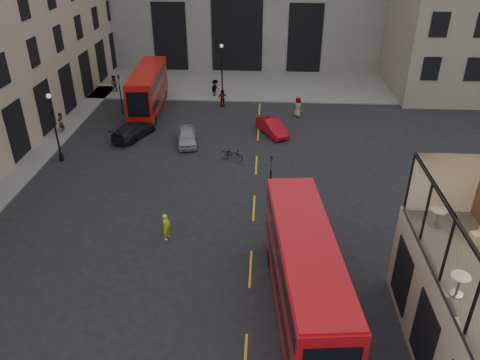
# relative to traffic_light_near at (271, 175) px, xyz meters

# --- Properties ---
(host_frontage) EXTENTS (3.00, 11.00, 4.50)m
(host_frontage) POSITION_rel_traffic_light_near_xyz_m (7.50, -12.00, -0.17)
(host_frontage) COLOR tan
(host_frontage) RESTS_ON ground
(cafe_floor) EXTENTS (3.00, 10.00, 0.10)m
(cafe_floor) POSITION_rel_traffic_light_near_xyz_m (7.50, -12.00, 2.12)
(cafe_floor) COLOR slate
(cafe_floor) RESTS_ON host_frontage
(pavement_far) EXTENTS (40.00, 12.00, 0.12)m
(pavement_far) POSITION_rel_traffic_light_near_xyz_m (-5.00, 26.00, -2.36)
(pavement_far) COLOR slate
(pavement_far) RESTS_ON ground
(traffic_light_near) EXTENTS (0.16, 0.20, 3.80)m
(traffic_light_near) POSITION_rel_traffic_light_near_xyz_m (0.00, 0.00, 0.00)
(traffic_light_near) COLOR black
(traffic_light_near) RESTS_ON ground
(traffic_light_far) EXTENTS (0.16, 0.20, 3.80)m
(traffic_light_far) POSITION_rel_traffic_light_near_xyz_m (-14.00, 16.00, 0.00)
(traffic_light_far) COLOR black
(traffic_light_far) RESTS_ON ground
(street_lamp_a) EXTENTS (0.36, 0.36, 5.33)m
(street_lamp_a) POSITION_rel_traffic_light_near_xyz_m (-16.00, 6.00, -0.03)
(street_lamp_a) COLOR black
(street_lamp_a) RESTS_ON ground
(street_lamp_b) EXTENTS (0.36, 0.36, 5.33)m
(street_lamp_b) POSITION_rel_traffic_light_near_xyz_m (-5.00, 22.00, -0.03)
(street_lamp_b) COLOR black
(street_lamp_b) RESTS_ON ground
(bus_near) EXTENTS (3.51, 10.97, 4.30)m
(bus_near) POSITION_rel_traffic_light_near_xyz_m (1.50, -8.99, -0.01)
(bus_near) COLOR red
(bus_near) RESTS_ON ground
(bus_far) EXTENTS (2.91, 10.20, 4.02)m
(bus_far) POSITION_rel_traffic_light_near_xyz_m (-11.64, 17.16, -0.17)
(bus_far) COLOR #B8130C
(bus_far) RESTS_ON ground
(car_a) EXTENTS (2.23, 4.04, 1.30)m
(car_a) POSITION_rel_traffic_light_near_xyz_m (-6.83, 9.58, -1.77)
(car_a) COLOR #989AA0
(car_a) RESTS_ON ground
(car_b) EXTENTS (3.01, 4.12, 1.29)m
(car_b) POSITION_rel_traffic_light_near_xyz_m (0.20, 12.00, -1.78)
(car_b) COLOR #AF0A18
(car_b) RESTS_ON ground
(car_c) EXTENTS (3.43, 4.92, 1.32)m
(car_c) POSITION_rel_traffic_light_near_xyz_m (-11.54, 10.64, -1.76)
(car_c) COLOR black
(car_c) RESTS_ON ground
(bicycle) EXTENTS (1.97, 1.35, 0.98)m
(bicycle) POSITION_rel_traffic_light_near_xyz_m (-2.90, 6.79, -1.93)
(bicycle) COLOR gray
(bicycle) RESTS_ON ground
(cyclist) EXTENTS (0.56, 0.69, 1.64)m
(cyclist) POSITION_rel_traffic_light_near_xyz_m (-5.92, -3.55, -1.60)
(cyclist) COLOR #CBE317
(cyclist) RESTS_ON ground
(pedestrian_a) EXTENTS (0.98, 0.79, 1.92)m
(pedestrian_a) POSITION_rel_traffic_light_near_xyz_m (-16.45, 21.96, -1.47)
(pedestrian_a) COLOR gray
(pedestrian_a) RESTS_ON ground
(pedestrian_b) EXTENTS (1.12, 1.36, 1.84)m
(pedestrian_b) POSITION_rel_traffic_light_near_xyz_m (-5.69, 21.39, -1.51)
(pedestrian_b) COLOR gray
(pedestrian_b) RESTS_ON ground
(pedestrian_c) EXTENTS (1.08, 0.75, 1.71)m
(pedestrian_c) POSITION_rel_traffic_light_near_xyz_m (-4.66, 18.56, -1.57)
(pedestrian_c) COLOR gray
(pedestrian_c) RESTS_ON ground
(pedestrian_d) EXTENTS (1.02, 1.08, 1.86)m
(pedestrian_d) POSITION_rel_traffic_light_near_xyz_m (2.60, 16.32, -1.50)
(pedestrian_d) COLOR gray
(pedestrian_d) RESTS_ON ground
(pedestrian_e) EXTENTS (0.51, 0.71, 1.82)m
(pedestrian_e) POSITION_rel_traffic_light_near_xyz_m (-18.00, 11.25, -1.52)
(pedestrian_e) COLOR gray
(pedestrian_e) RESTS_ON ground
(cafe_table_mid) EXTENTS (0.67, 0.67, 0.84)m
(cafe_table_mid) POSITION_rel_traffic_light_near_xyz_m (6.46, -12.50, 2.73)
(cafe_table_mid) COLOR white
(cafe_table_mid) RESTS_ON cafe_floor
(cafe_table_far) EXTENTS (0.67, 0.67, 0.84)m
(cafe_table_far) POSITION_rel_traffic_light_near_xyz_m (7.04, -8.23, 2.73)
(cafe_table_far) COLOR silver
(cafe_table_far) RESTS_ON cafe_floor
(cafe_chair_d) EXTENTS (0.52, 0.52, 0.89)m
(cafe_chair_d) POSITION_rel_traffic_light_near_xyz_m (8.29, -9.37, 2.44)
(cafe_chair_d) COLOR #DCC67F
(cafe_chair_d) RESTS_ON cafe_floor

